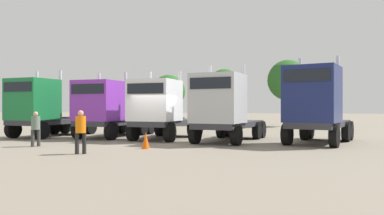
# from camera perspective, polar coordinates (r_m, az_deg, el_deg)

# --- Properties ---
(ground) EXTENTS (200.00, 200.00, 0.00)m
(ground) POSITION_cam_1_polar(r_m,az_deg,el_deg) (19.78, -5.95, -5.35)
(ground) COLOR gray
(semi_truck_green) EXTENTS (3.16, 6.01, 4.16)m
(semi_truck_green) POSITION_cam_1_polar(r_m,az_deg,el_deg) (25.03, -21.97, 0.02)
(semi_truck_green) COLOR #333338
(semi_truck_green) RESTS_ON ground
(semi_truck_purple) EXTENTS (2.92, 6.38, 4.01)m
(semi_truck_purple) POSITION_cam_1_polar(r_m,az_deg,el_deg) (23.38, -12.90, -0.14)
(semi_truck_purple) COLOR #333338
(semi_truck_purple) RESTS_ON ground
(semi_truck_white) EXTENTS (2.95, 6.06, 3.97)m
(semi_truck_white) POSITION_cam_1_polar(r_m,az_deg,el_deg) (21.51, -4.89, -0.19)
(semi_truck_white) COLOR #333338
(semi_truck_white) RESTS_ON ground
(semi_truck_silver) EXTENTS (3.40, 6.57, 4.15)m
(semi_truck_silver) POSITION_cam_1_polar(r_m,az_deg,el_deg) (19.80, 4.70, -0.06)
(semi_truck_silver) COLOR #333338
(semi_truck_silver) RESTS_ON ground
(semi_truck_navy) EXTENTS (3.90, 6.21, 4.45)m
(semi_truck_navy) POSITION_cam_1_polar(r_m,az_deg,el_deg) (19.73, 18.13, 0.48)
(semi_truck_navy) COLOR #333338
(semi_truck_navy) RESTS_ON ground
(visitor_in_hivis) EXTENTS (0.56, 0.56, 1.73)m
(visitor_in_hivis) POSITION_cam_1_polar(r_m,az_deg,el_deg) (15.60, -16.51, -3.10)
(visitor_in_hivis) COLOR black
(visitor_in_hivis) RESTS_ON ground
(visitor_with_camera) EXTENTS (0.55, 0.55, 1.65)m
(visitor_with_camera) POSITION_cam_1_polar(r_m,az_deg,el_deg) (19.28, -22.59, -2.66)
(visitor_with_camera) COLOR #3A3A3A
(visitor_with_camera) RESTS_ON ground
(traffic_cone_near) EXTENTS (0.36, 0.36, 0.74)m
(traffic_cone_near) POSITION_cam_1_polar(r_m,az_deg,el_deg) (17.05, -7.03, -4.98)
(traffic_cone_near) COLOR #F2590C
(traffic_cone_near) RESTS_ON ground
(oak_far_left) EXTENTS (3.62, 3.62, 5.37)m
(oak_far_left) POSITION_cam_1_polar(r_m,az_deg,el_deg) (40.75, -3.58, 2.41)
(oak_far_left) COLOR #4C3823
(oak_far_left) RESTS_ON ground
(oak_far_centre) EXTENTS (3.42, 3.42, 5.85)m
(oak_far_centre) POSITION_cam_1_polar(r_m,az_deg,el_deg) (39.36, 4.95, 3.33)
(oak_far_centre) COLOR #4C3823
(oak_far_centre) RESTS_ON ground
(oak_far_right) EXTENTS (3.94, 3.94, 6.47)m
(oak_far_right) POSITION_cam_1_polar(r_m,az_deg,el_deg) (37.70, 14.32, 4.02)
(oak_far_right) COLOR #4C3823
(oak_far_right) RESTS_ON ground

